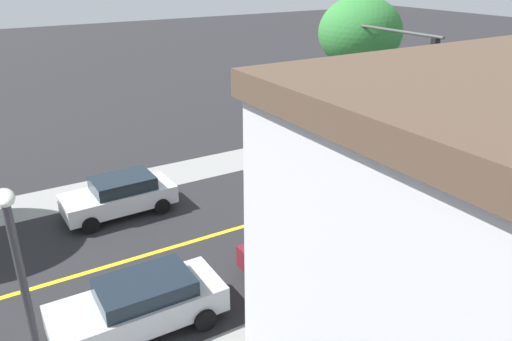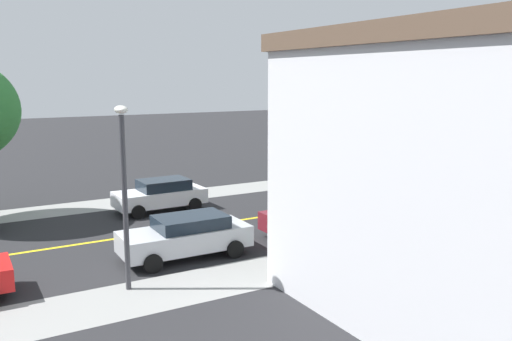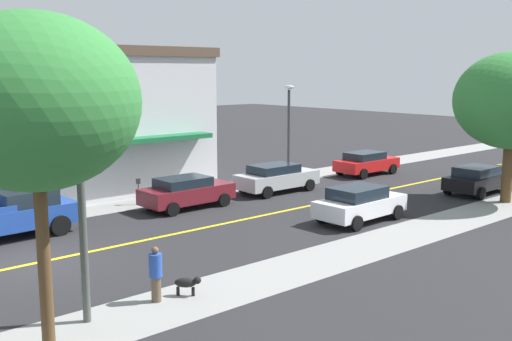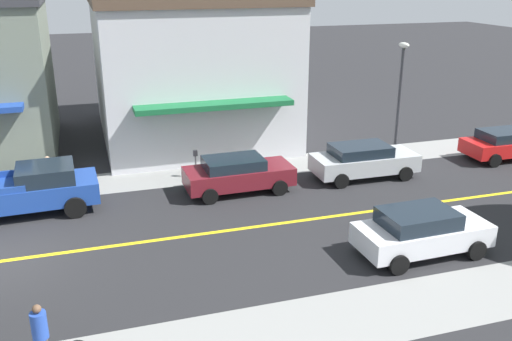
{
  "view_description": "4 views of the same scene",
  "coord_description": "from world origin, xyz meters",
  "px_view_note": "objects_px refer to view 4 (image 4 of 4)",
  "views": [
    {
      "loc": [
        -14.4,
        17.35,
        9.33
      ],
      "look_at": [
        -0.5,
        8.92,
        2.44
      ],
      "focal_mm": 34.82,
      "sensor_mm": 36.0,
      "label": 1
    },
    {
      "loc": [
        -20.65,
        21.45,
        6.37
      ],
      "look_at": [
        -0.1,
        9.56,
        2.23
      ],
      "focal_mm": 37.54,
      "sensor_mm": 36.0,
      "label": 2
    },
    {
      "loc": [
        19.4,
        -6.87,
        6.37
      ],
      "look_at": [
        0.54,
        9.49,
        2.2
      ],
      "focal_mm": 41.94,
      "sensor_mm": 36.0,
      "label": 3
    },
    {
      "loc": [
        17.32,
        2.93,
        8.66
      ],
      "look_at": [
        -0.57,
        8.52,
        1.93
      ],
      "focal_mm": 39.21,
      "sensor_mm": 36.0,
      "label": 4
    }
  ],
  "objects_px": {
    "fire_hydrant": "(44,183)",
    "street_lamp": "(400,87)",
    "silver_sedan_left_curb": "(363,160)",
    "parking_meter": "(196,160)",
    "red_sedan_left_curb": "(507,143)",
    "maroon_sedan_left_curb": "(238,174)",
    "blue_pickup_truck": "(23,191)",
    "pedestrian_blue_shirt": "(40,334)",
    "pedestrian_orange_shirt": "(49,175)",
    "white_sedan_right_curb": "(421,231)"
  },
  "relations": [
    {
      "from": "street_lamp",
      "to": "red_sedan_left_curb",
      "type": "height_order",
      "value": "street_lamp"
    },
    {
      "from": "parking_meter",
      "to": "red_sedan_left_curb",
      "type": "relative_size",
      "value": 0.3
    },
    {
      "from": "maroon_sedan_left_curb",
      "to": "blue_pickup_truck",
      "type": "xyz_separation_m",
      "value": [
        -0.27,
        -8.24,
        0.13
      ]
    },
    {
      "from": "parking_meter",
      "to": "silver_sedan_left_curb",
      "type": "bearing_deg",
      "value": 73.15
    },
    {
      "from": "fire_hydrant",
      "to": "street_lamp",
      "type": "distance_m",
      "value": 16.38
    },
    {
      "from": "silver_sedan_left_curb",
      "to": "white_sedan_right_curb",
      "type": "bearing_deg",
      "value": -102.27
    },
    {
      "from": "parking_meter",
      "to": "maroon_sedan_left_curb",
      "type": "xyz_separation_m",
      "value": [
        2.12,
        1.33,
        -0.06
      ]
    },
    {
      "from": "pedestrian_blue_shirt",
      "to": "pedestrian_orange_shirt",
      "type": "distance_m",
      "value": 10.79
    },
    {
      "from": "blue_pickup_truck",
      "to": "pedestrian_blue_shirt",
      "type": "relative_size",
      "value": 3.66
    },
    {
      "from": "street_lamp",
      "to": "white_sedan_right_curb",
      "type": "height_order",
      "value": "street_lamp"
    },
    {
      "from": "white_sedan_right_curb",
      "to": "silver_sedan_left_curb",
      "type": "relative_size",
      "value": 0.93
    },
    {
      "from": "maroon_sedan_left_curb",
      "to": "fire_hydrant",
      "type": "bearing_deg",
      "value": 162.7
    },
    {
      "from": "parking_meter",
      "to": "pedestrian_orange_shirt",
      "type": "xyz_separation_m",
      "value": [
        0.39,
        -6.04,
        0.07
      ]
    },
    {
      "from": "pedestrian_blue_shirt",
      "to": "blue_pickup_truck",
      "type": "bearing_deg",
      "value": 22.96
    },
    {
      "from": "white_sedan_right_curb",
      "to": "silver_sedan_left_curb",
      "type": "height_order",
      "value": "white_sedan_right_curb"
    },
    {
      "from": "maroon_sedan_left_curb",
      "to": "silver_sedan_left_curb",
      "type": "height_order",
      "value": "silver_sedan_left_curb"
    },
    {
      "from": "fire_hydrant",
      "to": "street_lamp",
      "type": "height_order",
      "value": "street_lamp"
    },
    {
      "from": "fire_hydrant",
      "to": "pedestrian_blue_shirt",
      "type": "height_order",
      "value": "pedestrian_blue_shirt"
    },
    {
      "from": "street_lamp",
      "to": "white_sedan_right_curb",
      "type": "bearing_deg",
      "value": -25.9
    },
    {
      "from": "fire_hydrant",
      "to": "pedestrian_blue_shirt",
      "type": "xyz_separation_m",
      "value": [
        11.28,
        0.44,
        0.41
      ]
    },
    {
      "from": "parking_meter",
      "to": "pedestrian_blue_shirt",
      "type": "xyz_separation_m",
      "value": [
        11.18,
        -5.89,
        -0.02
      ]
    },
    {
      "from": "pedestrian_orange_shirt",
      "to": "white_sedan_right_curb",
      "type": "bearing_deg",
      "value": 23.03
    },
    {
      "from": "street_lamp",
      "to": "silver_sedan_left_curb",
      "type": "relative_size",
      "value": 1.21
    },
    {
      "from": "blue_pickup_truck",
      "to": "fire_hydrant",
      "type": "bearing_deg",
      "value": 70.95
    },
    {
      "from": "parking_meter",
      "to": "street_lamp",
      "type": "height_order",
      "value": "street_lamp"
    },
    {
      "from": "fire_hydrant",
      "to": "street_lamp",
      "type": "xyz_separation_m",
      "value": [
        0.37,
        16.08,
        3.1
      ]
    },
    {
      "from": "maroon_sedan_left_curb",
      "to": "white_sedan_right_curb",
      "type": "relative_size",
      "value": 1.03
    },
    {
      "from": "pedestrian_orange_shirt",
      "to": "blue_pickup_truck",
      "type": "bearing_deg",
      "value": -60.95
    },
    {
      "from": "red_sedan_left_curb",
      "to": "pedestrian_orange_shirt",
      "type": "xyz_separation_m",
      "value": [
        -1.47,
        -20.97,
        0.15
      ]
    },
    {
      "from": "street_lamp",
      "to": "blue_pickup_truck",
      "type": "height_order",
      "value": "street_lamp"
    },
    {
      "from": "pedestrian_blue_shirt",
      "to": "red_sedan_left_curb",
      "type": "bearing_deg",
      "value": -49.21
    },
    {
      "from": "parking_meter",
      "to": "silver_sedan_left_curb",
      "type": "relative_size",
      "value": 0.28
    },
    {
      "from": "fire_hydrant",
      "to": "parking_meter",
      "type": "relative_size",
      "value": 0.66
    },
    {
      "from": "fire_hydrant",
      "to": "silver_sedan_left_curb",
      "type": "relative_size",
      "value": 0.18
    },
    {
      "from": "red_sedan_left_curb",
      "to": "maroon_sedan_left_curb",
      "type": "bearing_deg",
      "value": -178.32
    },
    {
      "from": "pedestrian_blue_shirt",
      "to": "pedestrian_orange_shirt",
      "type": "height_order",
      "value": "pedestrian_orange_shirt"
    },
    {
      "from": "pedestrian_blue_shirt",
      "to": "fire_hydrant",
      "type": "bearing_deg",
      "value": 18.88
    },
    {
      "from": "pedestrian_blue_shirt",
      "to": "white_sedan_right_curb",
      "type": "bearing_deg",
      "value": -62.84
    },
    {
      "from": "silver_sedan_left_curb",
      "to": "pedestrian_orange_shirt",
      "type": "height_order",
      "value": "pedestrian_orange_shirt"
    },
    {
      "from": "white_sedan_right_curb",
      "to": "pedestrian_blue_shirt",
      "type": "bearing_deg",
      "value": -170.88
    },
    {
      "from": "silver_sedan_left_curb",
      "to": "street_lamp",
      "type": "bearing_deg",
      "value": 35.39
    },
    {
      "from": "white_sedan_right_curb",
      "to": "pedestrian_blue_shirt",
      "type": "relative_size",
      "value": 2.72
    },
    {
      "from": "parking_meter",
      "to": "pedestrian_blue_shirt",
      "type": "distance_m",
      "value": 12.63
    },
    {
      "from": "white_sedan_right_curb",
      "to": "parking_meter",
      "type": "bearing_deg",
      "value": 119.79
    },
    {
      "from": "fire_hydrant",
      "to": "parking_meter",
      "type": "distance_m",
      "value": 6.34
    },
    {
      "from": "red_sedan_left_curb",
      "to": "maroon_sedan_left_curb",
      "type": "distance_m",
      "value": 13.61
    },
    {
      "from": "maroon_sedan_left_curb",
      "to": "pedestrian_orange_shirt",
      "type": "relative_size",
      "value": 2.6
    },
    {
      "from": "fire_hydrant",
      "to": "silver_sedan_left_curb",
      "type": "height_order",
      "value": "silver_sedan_left_curb"
    },
    {
      "from": "fire_hydrant",
      "to": "street_lamp",
      "type": "relative_size",
      "value": 0.15
    },
    {
      "from": "silver_sedan_left_curb",
      "to": "pedestrian_orange_shirt",
      "type": "distance_m",
      "value": 13.22
    }
  ]
}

